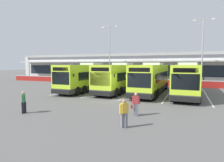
# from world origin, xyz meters

# --- Properties ---
(ground_plane) EXTENTS (200.00, 200.00, 0.00)m
(ground_plane) POSITION_xyz_m (0.00, 0.00, 0.00)
(ground_plane) COLOR #605E5B
(terminal_building) EXTENTS (70.00, 13.00, 6.00)m
(terminal_building) POSITION_xyz_m (-0.00, 26.91, 3.01)
(terminal_building) COLOR silver
(terminal_building) RESTS_ON ground
(red_barrier_wall) EXTENTS (60.00, 0.40, 1.10)m
(red_barrier_wall) POSITION_xyz_m (0.00, 14.50, 0.56)
(red_barrier_wall) COLOR maroon
(red_barrier_wall) RESTS_ON ground
(coach_bus_leftmost) EXTENTS (3.10, 12.21, 3.78)m
(coach_bus_leftmost) POSITION_xyz_m (-6.46, 5.31, 1.79)
(coach_bus_leftmost) COLOR #B7DB2D
(coach_bus_leftmost) RESTS_ON ground
(coach_bus_left_centre) EXTENTS (3.10, 12.21, 3.78)m
(coach_bus_left_centre) POSITION_xyz_m (-1.97, 5.87, 1.79)
(coach_bus_left_centre) COLOR #B7DB2D
(coach_bus_left_centre) RESTS_ON ground
(coach_bus_centre) EXTENTS (3.10, 12.21, 3.78)m
(coach_bus_centre) POSITION_xyz_m (2.18, 5.66, 1.79)
(coach_bus_centre) COLOR #B7DB2D
(coach_bus_centre) RESTS_ON ground
(coach_bus_right_centre) EXTENTS (3.10, 12.21, 3.78)m
(coach_bus_right_centre) POSITION_xyz_m (6.25, 5.56, 1.79)
(coach_bus_right_centre) COLOR #B7DB2D
(coach_bus_right_centre) RESTS_ON ground
(bay_stripe_far_west) EXTENTS (0.14, 13.00, 0.01)m
(bay_stripe_far_west) POSITION_xyz_m (-8.40, 6.00, 0.00)
(bay_stripe_far_west) COLOR silver
(bay_stripe_far_west) RESTS_ON ground
(bay_stripe_west) EXTENTS (0.14, 13.00, 0.01)m
(bay_stripe_west) POSITION_xyz_m (-4.20, 6.00, 0.00)
(bay_stripe_west) COLOR silver
(bay_stripe_west) RESTS_ON ground
(bay_stripe_mid_west) EXTENTS (0.14, 13.00, 0.01)m
(bay_stripe_mid_west) POSITION_xyz_m (0.00, 6.00, 0.00)
(bay_stripe_mid_west) COLOR silver
(bay_stripe_mid_west) RESTS_ON ground
(bay_stripe_centre) EXTENTS (0.14, 13.00, 0.01)m
(bay_stripe_centre) POSITION_xyz_m (4.20, 6.00, 0.00)
(bay_stripe_centre) COLOR silver
(bay_stripe_centre) RESTS_ON ground
(bay_stripe_mid_east) EXTENTS (0.14, 13.00, 0.01)m
(bay_stripe_mid_east) POSITION_xyz_m (8.40, 6.00, 0.00)
(bay_stripe_mid_east) COLOR silver
(bay_stripe_mid_east) RESTS_ON ground
(pedestrian_with_handbag) EXTENTS (0.65, 0.39, 1.62)m
(pedestrian_with_handbag) POSITION_xyz_m (3.00, -5.28, 0.86)
(pedestrian_with_handbag) COLOR slate
(pedestrian_with_handbag) RESTS_ON ground
(pedestrian_in_dark_coat) EXTENTS (0.44, 0.46, 1.62)m
(pedestrian_in_dark_coat) POSITION_xyz_m (-4.74, -7.59, 0.87)
(pedestrian_in_dark_coat) COLOR black
(pedestrian_in_dark_coat) RESTS_ON ground
(pedestrian_child) EXTENTS (0.43, 0.46, 1.62)m
(pedestrian_child) POSITION_xyz_m (3.03, -7.97, 0.87)
(pedestrian_child) COLOR slate
(pedestrian_child) RESTS_ON ground
(lamp_post_west) EXTENTS (3.24, 0.28, 11.00)m
(lamp_post_west) POSITION_xyz_m (-7.91, 16.68, 6.29)
(lamp_post_west) COLOR #9E9EA3
(lamp_post_west) RESTS_ON ground
(lamp_post_centre) EXTENTS (3.24, 0.28, 11.00)m
(lamp_post_centre) POSITION_xyz_m (8.44, 16.77, 6.29)
(lamp_post_centre) COLOR #9E9EA3
(lamp_post_centre) RESTS_ON ground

